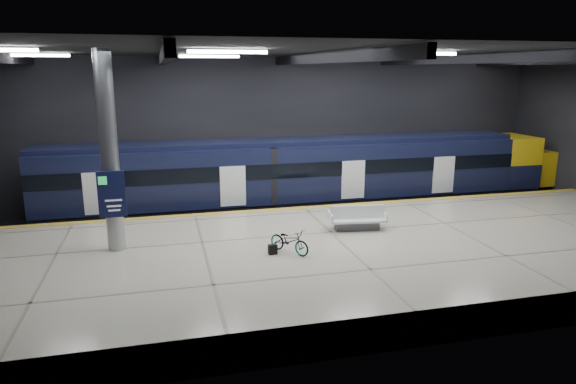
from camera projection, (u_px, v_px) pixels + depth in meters
name	position (u px, v px, depth m)	size (l,w,h in m)	color
ground	(322.00, 250.00, 21.36)	(30.00, 30.00, 0.00)	black
room_shell	(324.00, 112.00, 20.03)	(30.10, 16.10, 8.05)	black
platform	(343.00, 258.00, 18.88)	(30.00, 11.00, 1.10)	beige
safety_strip	(304.00, 208.00, 23.70)	(30.00, 0.40, 0.01)	gold
rails	(290.00, 213.00, 26.53)	(30.00, 1.52, 0.16)	gray
train	(321.00, 174.00, 26.47)	(29.40, 2.84, 3.79)	black
bench	(357.00, 221.00, 20.41)	(2.34, 1.21, 0.99)	#595B60
bicycle	(290.00, 241.00, 17.78)	(0.58, 1.65, 0.87)	#99999E
pannier_bag	(273.00, 249.00, 17.70)	(0.30, 0.18, 0.35)	black
info_column	(110.00, 156.00, 17.45)	(0.90, 0.78, 6.90)	#9EA0A5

